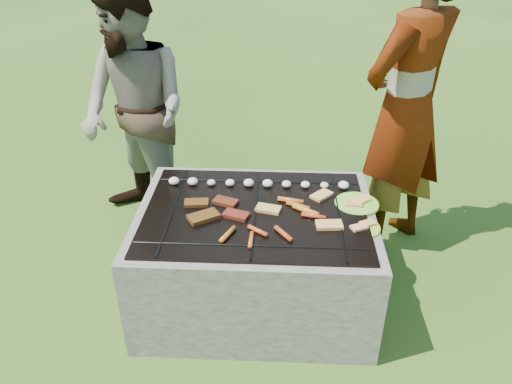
{
  "coord_description": "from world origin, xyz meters",
  "views": [
    {
      "loc": [
        0.11,
        -2.28,
        2.08
      ],
      "look_at": [
        0.0,
        0.05,
        0.7
      ],
      "focal_mm": 35.0,
      "sensor_mm": 36.0,
      "label": 1
    }
  ],
  "objects_px": {
    "plate_near": "(362,227)",
    "cook": "(406,108)",
    "fire_pit": "(256,259)",
    "plate_far": "(357,204)",
    "bystander": "(135,113)"
  },
  "relations": [
    {
      "from": "plate_near",
      "to": "fire_pit",
      "type": "bearing_deg",
      "value": 167.18
    },
    {
      "from": "bystander",
      "to": "plate_far",
      "type": "bearing_deg",
      "value": 14.03
    },
    {
      "from": "plate_near",
      "to": "bystander",
      "type": "relative_size",
      "value": 0.13
    },
    {
      "from": "plate_far",
      "to": "bystander",
      "type": "height_order",
      "value": "bystander"
    },
    {
      "from": "plate_near",
      "to": "bystander",
      "type": "bearing_deg",
      "value": 147.04
    },
    {
      "from": "plate_near",
      "to": "cook",
      "type": "relative_size",
      "value": 0.11
    },
    {
      "from": "fire_pit",
      "to": "plate_far",
      "type": "xyz_separation_m",
      "value": [
        0.56,
        0.1,
        0.33
      ]
    },
    {
      "from": "plate_far",
      "to": "cook",
      "type": "bearing_deg",
      "value": 58.27
    },
    {
      "from": "fire_pit",
      "to": "plate_near",
      "type": "height_order",
      "value": "plate_near"
    },
    {
      "from": "fire_pit",
      "to": "cook",
      "type": "relative_size",
      "value": 0.67
    },
    {
      "from": "fire_pit",
      "to": "bystander",
      "type": "height_order",
      "value": "bystander"
    },
    {
      "from": "plate_far",
      "to": "cook",
      "type": "xyz_separation_m",
      "value": [
        0.33,
        0.53,
        0.37
      ]
    },
    {
      "from": "plate_near",
      "to": "cook",
      "type": "bearing_deg",
      "value": 66.62
    },
    {
      "from": "cook",
      "to": "bystander",
      "type": "height_order",
      "value": "cook"
    },
    {
      "from": "fire_pit",
      "to": "plate_far",
      "type": "bearing_deg",
      "value": 10.34
    }
  ]
}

